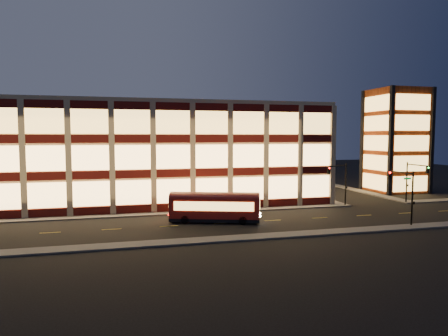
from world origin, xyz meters
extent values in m
plane|color=black|center=(0.00, 0.00, 0.00)|extent=(200.00, 200.00, 0.00)
cube|color=#514F4C|center=(-3.00, 1.00, 0.07)|extent=(54.00, 2.00, 0.15)
cube|color=#514F4C|center=(23.00, 17.00, 0.07)|extent=(2.00, 30.00, 0.15)
cube|color=#514F4C|center=(40.00, 1.00, 0.07)|extent=(14.00, 2.00, 0.15)
cube|color=#514F4C|center=(34.00, 17.00, 0.07)|extent=(2.00, 30.00, 0.15)
cube|color=#514F4C|center=(0.00, -13.00, 0.07)|extent=(100.00, 2.00, 0.15)
cube|color=tan|center=(-3.00, 17.00, 7.00)|extent=(50.00, 30.00, 14.00)
cube|color=tan|center=(-3.00, 17.00, 14.25)|extent=(50.40, 30.40, 0.50)
cube|color=#470C0A|center=(-3.00, 1.88, 0.65)|extent=(50.10, 0.25, 1.00)
cube|color=#FFC06B|center=(-3.00, 1.90, 2.75)|extent=(49.00, 0.20, 3.00)
cube|color=#470C0A|center=(22.12, 17.00, 0.65)|extent=(0.25, 30.10, 1.00)
cube|color=#FFC06B|center=(22.10, 17.00, 2.75)|extent=(0.20, 29.00, 3.00)
cube|color=#470C0A|center=(-3.00, 1.88, 5.05)|extent=(50.10, 0.25, 1.00)
cube|color=#FFC06B|center=(-3.00, 1.90, 7.15)|extent=(49.00, 0.20, 3.00)
cube|color=#470C0A|center=(22.12, 17.00, 5.05)|extent=(0.25, 30.10, 1.00)
cube|color=#FFC06B|center=(22.10, 17.00, 7.15)|extent=(0.20, 29.00, 3.00)
cube|color=#470C0A|center=(-3.00, 1.88, 9.45)|extent=(50.10, 0.25, 1.00)
cube|color=#FFC06B|center=(-3.00, 1.90, 11.55)|extent=(49.00, 0.20, 3.00)
cube|color=#470C0A|center=(22.12, 17.00, 9.45)|extent=(0.25, 30.10, 1.00)
cube|color=#FFC06B|center=(22.10, 17.00, 11.55)|extent=(0.20, 29.00, 3.00)
cube|color=#8C3814|center=(40.00, 12.00, 9.00)|extent=(8.00, 8.00, 18.00)
cube|color=black|center=(36.00, 8.00, 9.00)|extent=(0.60, 0.60, 18.00)
cube|color=black|center=(44.00, 8.00, 9.00)|extent=(0.60, 0.60, 18.00)
cube|color=black|center=(36.00, 16.00, 9.00)|extent=(0.60, 0.60, 18.00)
cube|color=black|center=(44.00, 16.00, 9.00)|extent=(0.60, 0.60, 18.00)
cube|color=#FFBE59|center=(40.00, 7.92, 1.80)|extent=(6.60, 0.16, 2.60)
cube|color=#FFBE59|center=(35.92, 12.00, 1.80)|extent=(0.16, 6.60, 2.60)
cube|color=#FFBE59|center=(40.00, 7.92, 5.20)|extent=(6.60, 0.16, 2.60)
cube|color=#FFBE59|center=(35.92, 12.00, 5.20)|extent=(0.16, 6.60, 2.60)
cube|color=#FFBE59|center=(40.00, 7.92, 8.60)|extent=(6.60, 0.16, 2.60)
cube|color=#FFBE59|center=(35.92, 12.00, 8.60)|extent=(0.16, 6.60, 2.60)
cube|color=#FFBE59|center=(40.00, 7.92, 12.00)|extent=(6.60, 0.16, 2.60)
cube|color=#FFBE59|center=(35.92, 12.00, 12.00)|extent=(0.16, 6.60, 2.60)
cube|color=#FFBE59|center=(40.00, 7.92, 15.40)|extent=(6.60, 0.16, 2.60)
cube|color=#FFBE59|center=(35.92, 12.00, 15.40)|extent=(0.16, 6.60, 2.60)
cylinder|color=black|center=(23.50, 0.80, 3.00)|extent=(0.18, 0.18, 6.00)
cylinder|color=black|center=(21.75, 0.05, 5.70)|extent=(3.56, 1.63, 0.14)
cube|color=black|center=(20.00, -0.70, 5.20)|extent=(0.32, 0.32, 0.95)
sphere|color=#FF0C05|center=(20.00, -0.88, 5.50)|extent=(0.20, 0.20, 0.20)
cube|color=black|center=(23.50, 0.60, 2.60)|extent=(0.25, 0.18, 0.28)
cylinder|color=black|center=(33.50, 0.80, 3.00)|extent=(0.18, 0.18, 6.00)
cylinder|color=black|center=(33.50, -1.20, 5.70)|extent=(0.14, 4.00, 0.14)
cube|color=black|center=(33.50, -3.20, 5.20)|extent=(0.32, 0.32, 0.95)
sphere|color=#0CFF26|center=(33.50, -3.38, 5.50)|extent=(0.20, 0.20, 0.20)
cube|color=black|center=(33.50, 0.60, 2.60)|extent=(0.25, 0.18, 0.28)
cube|color=#0C7226|center=(33.50, 0.65, 3.60)|extent=(1.20, 0.06, 0.28)
cylinder|color=black|center=(23.50, -12.50, 3.00)|extent=(0.18, 0.18, 6.00)
cylinder|color=black|center=(23.50, -10.50, 5.70)|extent=(0.14, 4.00, 0.14)
cube|color=black|center=(23.50, -8.50, 5.20)|extent=(0.32, 0.32, 0.95)
sphere|color=#FF0C05|center=(23.50, -8.68, 5.50)|extent=(0.20, 0.20, 0.20)
cube|color=black|center=(23.50, -12.70, 2.60)|extent=(0.25, 0.18, 0.28)
cube|color=maroon|center=(3.31, -5.12, 1.72)|extent=(10.39, 5.60, 2.32)
cube|color=black|center=(3.31, -5.12, 0.35)|extent=(10.39, 5.60, 0.35)
cylinder|color=black|center=(-0.11, -5.16, 0.45)|extent=(0.96, 0.58, 0.91)
cylinder|color=black|center=(0.59, -3.05, 0.45)|extent=(0.96, 0.58, 0.91)
cylinder|color=black|center=(6.03, -7.20, 0.45)|extent=(0.96, 0.58, 0.91)
cylinder|color=black|center=(6.73, -5.09, 0.45)|extent=(0.96, 0.58, 0.91)
cube|color=#FFBE59|center=(2.90, -6.35, 2.02)|extent=(8.46, 2.87, 1.01)
cube|color=#FFBE59|center=(3.72, -3.90, 2.02)|extent=(8.46, 2.87, 1.01)
camera|label=1|loc=(-6.70, -48.81, 9.72)|focal=32.00mm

